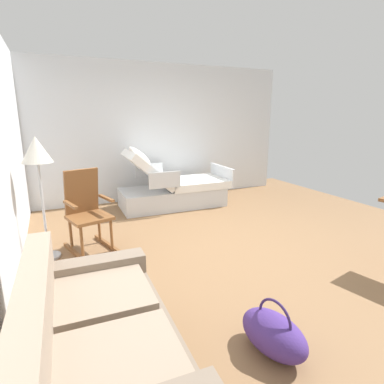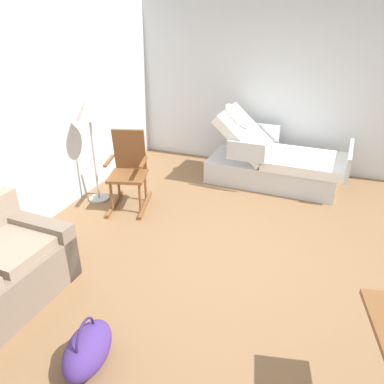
# 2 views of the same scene
# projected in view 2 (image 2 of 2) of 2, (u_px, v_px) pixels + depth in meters

# --- Properties ---
(ground_plane) EXTENTS (6.78, 6.78, 0.00)m
(ground_plane) POSITION_uv_depth(u_px,v_px,m) (246.00, 253.00, 4.30)
(ground_plane) COLOR olive
(back_wall) EXTENTS (5.62, 0.10, 2.70)m
(back_wall) POSITION_uv_depth(u_px,v_px,m) (38.00, 113.00, 4.55)
(back_wall) COLOR silver
(back_wall) RESTS_ON ground
(side_wall) EXTENTS (0.10, 5.34, 2.70)m
(side_wall) POSITION_uv_depth(u_px,v_px,m) (293.00, 86.00, 6.02)
(side_wall) COLOR silver
(side_wall) RESTS_ON ground
(hospital_bed) EXTENTS (1.06, 2.09, 1.21)m
(hospital_bed) POSITION_uv_depth(u_px,v_px,m) (274.00, 163.00, 5.86)
(hospital_bed) COLOR silver
(hospital_bed) RESTS_ON ground
(rocking_chair) EXTENTS (0.86, 0.66, 1.05)m
(rocking_chair) POSITION_uv_depth(u_px,v_px,m) (129.00, 170.00, 5.15)
(rocking_chair) COLOR brown
(rocking_chair) RESTS_ON ground
(floor_lamp) EXTENTS (0.34, 0.34, 1.48)m
(floor_lamp) POSITION_uv_depth(u_px,v_px,m) (89.00, 115.00, 4.94)
(floor_lamp) COLOR #B2B5BA
(floor_lamp) RESTS_ON ground
(duffel_bag) EXTENTS (0.61, 0.41, 0.43)m
(duffel_bag) POSITION_uv_depth(u_px,v_px,m) (88.00, 349.00, 2.91)
(duffel_bag) COLOR #472D7A
(duffel_bag) RESTS_ON ground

